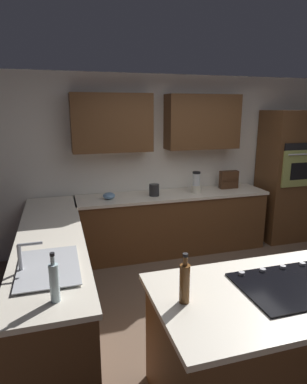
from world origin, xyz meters
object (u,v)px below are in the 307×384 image
(blender, at_px, (196,184))
(dish_soap_bottle, at_px, (54,282))
(mixing_bowl, at_px, (109,196))
(wall_oven, at_px, (287,176))
(spice_rack, at_px, (229,180))
(kettle, at_px, (154,190))
(sink_unit, at_px, (48,267))
(cooktop, at_px, (293,285))
(oil_bottle, at_px, (185,282))

(blender, bearing_deg, dish_soap_bottle, 49.72)
(mixing_bowl, bearing_deg, wall_oven, -179.49)
(spice_rack, height_order, kettle, spice_rack)
(sink_unit, relative_size, spice_rack, 2.40)
(mixing_bowl, distance_m, kettle, 0.65)
(mixing_bowl, bearing_deg, spice_rack, -176.69)
(mixing_bowl, height_order, dish_soap_bottle, dish_soap_bottle)
(cooktop, height_order, mixing_bowl, mixing_bowl)
(cooktop, xyz_separation_m, mixing_bowl, (0.88, -2.66, 0.04))
(sink_unit, height_order, oil_bottle, oil_bottle)
(spice_rack, relative_size, kettle, 1.75)
(spice_rack, distance_m, dish_soap_bottle, 3.62)
(cooktop, relative_size, oil_bottle, 2.25)
(wall_oven, bearing_deg, kettle, 0.66)
(wall_oven, xyz_separation_m, oil_bottle, (2.83, 2.65, -0.01))
(blender, relative_size, oil_bottle, 0.93)
(wall_oven, height_order, oil_bottle, wall_oven)
(cooktop, bearing_deg, dish_soap_bottle, -9.74)
(mixing_bowl, bearing_deg, kettle, 180.00)
(kettle, bearing_deg, oil_bottle, 77.62)
(blender, height_order, mixing_bowl, blender)
(mixing_bowl, bearing_deg, cooktop, 108.27)
(wall_oven, distance_m, oil_bottle, 3.88)
(blender, height_order, kettle, blender)
(mixing_bowl, relative_size, kettle, 1.00)
(wall_oven, bearing_deg, sink_unit, 27.68)
(sink_unit, distance_m, blender, 2.82)
(mixing_bowl, bearing_deg, oil_bottle, 91.60)
(spice_rack, bearing_deg, dish_soap_bottle, 43.58)
(mixing_bowl, bearing_deg, sink_unit, 67.75)
(spice_rack, bearing_deg, oil_bottle, 56.29)
(oil_bottle, bearing_deg, mixing_bowl, -88.40)
(sink_unit, bearing_deg, spice_rack, -143.07)
(cooktop, relative_size, spice_rack, 2.60)
(wall_oven, height_order, blender, wall_oven)
(wall_oven, height_order, kettle, wall_oven)
(spice_rack, bearing_deg, blender, 10.38)
(kettle, distance_m, oil_bottle, 2.69)
(wall_oven, distance_m, spice_rack, 1.00)
(wall_oven, bearing_deg, blender, 0.93)
(cooktop, bearing_deg, oil_bottle, -2.16)
(blender, bearing_deg, wall_oven, -179.07)
(kettle, bearing_deg, cooktop, 94.89)
(blender, distance_m, kettle, 0.65)
(wall_oven, height_order, cooktop, wall_oven)
(blender, bearing_deg, kettle, 0.00)
(blender, relative_size, dish_soap_bottle, 0.93)
(cooktop, bearing_deg, sink_unit, -24.49)
(blender, height_order, dish_soap_bottle, dish_soap_bottle)
(oil_bottle, bearing_deg, cooktop, 177.84)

